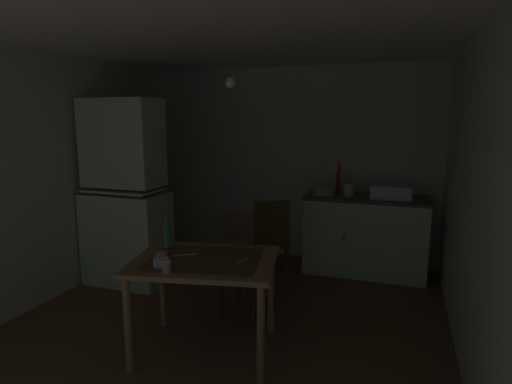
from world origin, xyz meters
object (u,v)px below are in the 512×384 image
at_px(dining_table, 205,271).
at_px(chair_by_counter, 271,239).
at_px(hutch_cabinet, 126,199).
at_px(mug_dark, 166,266).
at_px(sink_basin, 391,191).
at_px(serving_bowl_wide, 161,262).
at_px(mixing_bowl_counter, 324,191).
at_px(glass_bottle, 167,235).
at_px(chair_far_side, 242,262).
at_px(hand_pump, 338,180).

distance_m(dining_table, chair_by_counter, 1.47).
height_order(hutch_cabinet, mug_dark, hutch_cabinet).
relative_size(sink_basin, serving_bowl_wide, 3.97).
bearing_deg(mixing_bowl_counter, glass_bottle, -115.65).
bearing_deg(glass_bottle, chair_far_side, 44.40).
height_order(mixing_bowl_counter, dining_table, mixing_bowl_counter).
bearing_deg(sink_basin, mixing_bowl_counter, -176.19).
bearing_deg(hutch_cabinet, chair_by_counter, 16.82).
distance_m(mixing_bowl_counter, chair_far_side, 1.61).
xyz_separation_m(sink_basin, chair_far_side, (-1.21, -1.53, -0.46)).
distance_m(chair_far_side, serving_bowl_wide, 0.95).
distance_m(dining_table, chair_far_side, 0.65).
distance_m(hand_pump, chair_far_side, 1.78).
height_order(sink_basin, glass_bottle, sink_basin).
height_order(sink_basin, dining_table, sink_basin).
bearing_deg(mixing_bowl_counter, chair_by_counter, -123.63).
bearing_deg(chair_by_counter, chair_far_side, -91.55).
relative_size(chair_by_counter, glass_bottle, 3.77).
bearing_deg(chair_far_side, sink_basin, 51.72).
bearing_deg(dining_table, serving_bowl_wide, -133.90).
bearing_deg(hand_pump, sink_basin, -4.30).
distance_m(mixing_bowl_counter, serving_bowl_wide, 2.48).
height_order(hutch_cabinet, dining_table, hutch_cabinet).
height_order(hutch_cabinet, hand_pump, hutch_cabinet).
distance_m(dining_table, glass_bottle, 0.49).
bearing_deg(glass_bottle, serving_bowl_wide, -65.04).
xyz_separation_m(serving_bowl_wide, mug_dark, (0.10, -0.10, 0.01)).
xyz_separation_m(chair_by_counter, mug_dark, (-0.20, -1.80, 0.27)).
relative_size(hand_pump, serving_bowl_wide, 3.52).
height_order(hand_pump, chair_by_counter, hand_pump).
height_order(sink_basin, chair_far_side, sink_basin).
height_order(sink_basin, mug_dark, sink_basin).
relative_size(mixing_bowl_counter, chair_by_counter, 0.27).
relative_size(hand_pump, mug_dark, 4.75).
height_order(hutch_cabinet, mixing_bowl_counter, hutch_cabinet).
height_order(hand_pump, mug_dark, hand_pump).
relative_size(dining_table, glass_bottle, 4.78).
distance_m(chair_far_side, glass_bottle, 0.74).
bearing_deg(chair_far_side, mixing_bowl_counter, 72.76).
height_order(hand_pump, chair_far_side, hand_pump).
distance_m(sink_basin, chair_by_counter, 1.46).
xyz_separation_m(sink_basin, mixing_bowl_counter, (-0.75, -0.05, -0.03)).
xyz_separation_m(chair_far_side, glass_bottle, (-0.48, -0.47, 0.32)).
height_order(hand_pump, dining_table, hand_pump).
relative_size(sink_basin, dining_table, 0.37).
xyz_separation_m(hand_pump, glass_bottle, (-1.08, -2.05, -0.23)).
distance_m(chair_by_counter, glass_bottle, 1.42).
distance_m(hutch_cabinet, sink_basin, 2.93).
relative_size(chair_far_side, serving_bowl_wide, 8.96).
bearing_deg(dining_table, sink_basin, 59.70).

